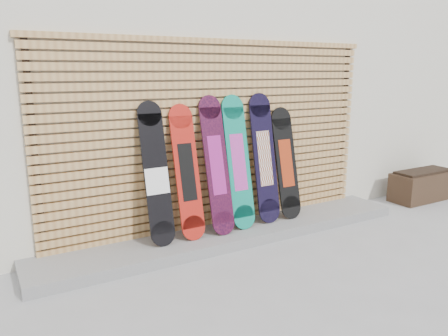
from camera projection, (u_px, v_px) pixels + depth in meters
The scene contains 11 objects.
ground at pixel (276, 257), 4.66m from camera, with size 80.00×80.00×0.00m, color gray.
building at pixel (180, 79), 7.47m from camera, with size 12.00×5.00×3.60m, color beige.
concrete_step at pixel (231, 234), 5.15m from camera, with size 4.60×0.70×0.12m, color slate.
slat_wall at pixel (219, 134), 5.14m from camera, with size 4.26×0.08×2.29m.
planter_box at pixel (422, 185), 6.66m from camera, with size 1.04×0.43×0.47m.
snowboard_0 at pixel (156, 175), 4.61m from camera, with size 0.27×0.36×1.52m.
snowboard_1 at pixel (187, 172), 4.78m from camera, with size 0.27×0.37×1.47m.
snowboard_2 at pixel (217, 165), 4.94m from camera, with size 0.28×0.40×1.56m.
snowboard_3 at pixel (238, 162), 5.10m from camera, with size 0.29×0.36×1.55m.
snowboard_4 at pixel (264, 158), 5.30m from camera, with size 0.30×0.34×1.56m.
snowboard_5 at pixel (286, 163), 5.47m from camera, with size 0.29×0.35×1.38m.
Camera 1 is at (-2.65, -3.48, 1.95)m, focal length 35.00 mm.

